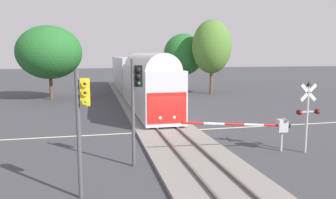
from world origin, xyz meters
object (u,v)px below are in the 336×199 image
traffic_signal_near_left (82,114)px  commuter_train (135,76)px  traffic_signal_median (136,95)px  crossing_gate_near (270,126)px  oak_far_right (212,47)px  crossing_signal_mast (308,110)px  elm_centre_background (184,54)px  oak_behind_train (49,52)px

traffic_signal_near_left → commuter_train: bearing=79.1°
commuter_train → traffic_signal_median: commuter_train is taller
crossing_gate_near → oak_far_right: oak_far_right is taller
crossing_signal_mast → elm_centre_background: bearing=86.9°
commuter_train → oak_behind_train: size_ratio=4.46×
traffic_signal_near_left → traffic_signal_median: size_ratio=0.93×
traffic_signal_near_left → crossing_gate_near: bearing=21.4°
crossing_signal_mast → oak_behind_train: size_ratio=0.45×
commuter_train → crossing_signal_mast: bearing=-75.5°
crossing_signal_mast → crossing_gate_near: bearing=162.3°
commuter_train → oak_behind_train: (-9.91, 1.19, 2.82)m
traffic_signal_near_left → oak_far_right: (16.09, 30.17, 3.17)m
oak_far_right → crossing_signal_mast: bearing=-99.3°
elm_centre_background → commuter_train: bearing=-139.4°
traffic_signal_median → oak_far_right: oak_far_right is taller
traffic_signal_near_left → oak_far_right: bearing=61.9°
commuter_train → oak_behind_train: oak_behind_train is taller
oak_far_right → elm_centre_background: (-2.66, 4.52, -1.04)m
traffic_signal_near_left → oak_behind_train: bearing=98.9°
crossing_signal_mast → oak_far_right: 27.57m
oak_behind_train → crossing_signal_mast: bearing=-57.7°
traffic_signal_near_left → oak_behind_train: size_ratio=0.55×
crossing_signal_mast → traffic_signal_median: bearing=-179.2°
crossing_gate_near → crossing_signal_mast: crossing_signal_mast is taller
commuter_train → traffic_signal_median: size_ratio=7.56×
traffic_signal_near_left → oak_behind_train: 29.42m
traffic_signal_median → oak_behind_train: 26.84m
crossing_gate_near → oak_far_right: size_ratio=0.63×
traffic_signal_median → oak_far_right: (13.73, 27.05, 2.93)m
commuter_train → crossing_signal_mast: commuter_train is taller
crossing_gate_near → crossing_signal_mast: bearing=-17.7°
crossing_gate_near → traffic_signal_median: traffic_signal_median is taller
crossing_gate_near → oak_far_right: 27.50m
crossing_gate_near → oak_far_right: (6.28, 26.32, 4.95)m
traffic_signal_near_left → oak_far_right: oak_far_right is taller
oak_far_right → oak_behind_train: oak_far_right is taller
oak_far_right → oak_behind_train: bearing=-176.7°
crossing_signal_mast → traffic_signal_near_left: (-11.70, -3.25, 0.84)m
traffic_signal_near_left → crossing_signal_mast: bearing=15.5°
crossing_signal_mast → traffic_signal_median: traffic_signal_median is taller
commuter_train → traffic_signal_median: (-2.99, -24.65, 0.68)m
elm_centre_background → crossing_signal_mast: bearing=-93.1°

